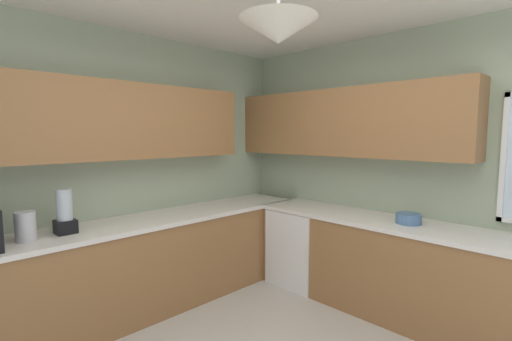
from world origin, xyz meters
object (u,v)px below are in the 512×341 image
at_px(kettle, 25,226).
at_px(blender_appliance, 65,214).
at_px(bowl, 408,219).
at_px(dishwasher, 303,246).

distance_m(kettle, blender_appliance, 0.28).
distance_m(bowl, blender_appliance, 2.92).
height_order(dishwasher, bowl, bowl).
bearing_deg(bowl, dishwasher, -178.52).
bearing_deg(dishwasher, kettle, -104.17).
relative_size(dishwasher, bowl, 3.83).
distance_m(dishwasher, blender_appliance, 2.43).
bearing_deg(bowl, blender_appliance, -128.50).
bearing_deg(blender_appliance, bowl, 51.50).
bearing_deg(dishwasher, blender_appliance, -106.31).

